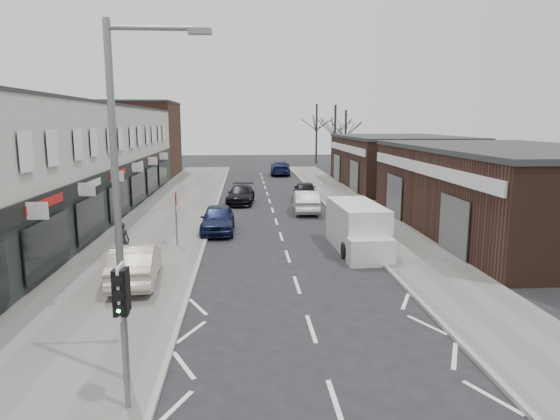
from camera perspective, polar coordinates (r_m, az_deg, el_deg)
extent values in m
plane|color=black|center=(13.35, 4.77, -16.75)|extent=(160.00, 160.00, 0.00)
cube|color=slate|center=(34.63, -12.08, -0.06)|extent=(5.50, 64.00, 0.12)
cube|color=slate|center=(35.13, 8.55, 0.20)|extent=(3.50, 64.00, 0.12)
cube|color=beige|center=(33.43, -24.47, 4.94)|extent=(8.00, 41.00, 7.10)
cube|color=#472A1E|center=(57.97, -15.78, 7.71)|extent=(8.00, 10.00, 8.00)
cube|color=#3D241B|center=(29.76, 24.91, 1.86)|extent=(10.00, 18.00, 4.50)
cube|color=#3D241B|center=(48.13, 13.39, 5.31)|extent=(10.00, 16.00, 4.50)
cylinder|color=slate|center=(10.99, -17.35, -13.99)|extent=(0.12, 0.12, 3.00)
cube|color=silver|center=(10.62, -17.65, -8.80)|extent=(0.05, 0.55, 1.10)
cube|color=black|center=(10.51, -17.80, -9.01)|extent=(0.28, 0.22, 0.95)
sphere|color=#0CE533|center=(10.50, -17.87, -10.77)|extent=(0.18, 0.18, 0.18)
cube|color=black|center=(10.73, -17.50, -8.59)|extent=(0.26, 0.20, 0.90)
cylinder|color=slate|center=(11.47, -18.12, 0.05)|extent=(0.16, 0.16, 8.00)
cylinder|color=slate|center=(11.29, -14.53, 19.47)|extent=(1.80, 0.10, 0.10)
cube|color=slate|center=(11.15, -9.15, 19.51)|extent=(0.50, 0.22, 0.12)
cylinder|color=slate|center=(24.44, -11.77, -1.10)|extent=(0.07, 0.07, 2.50)
cube|color=white|center=(24.32, -11.70, 0.28)|extent=(0.04, 0.45, 0.25)
cube|color=white|center=(24.07, 8.73, -1.84)|extent=(2.16, 4.88, 2.19)
cube|color=white|center=(21.52, 10.35, -4.75)|extent=(1.97, 0.91, 1.15)
cylinder|color=black|center=(22.45, 7.40, -4.59)|extent=(0.23, 0.73, 0.73)
cylinder|color=black|center=(22.87, 11.81, -4.45)|extent=(0.23, 0.73, 0.73)
cylinder|color=black|center=(25.66, 5.91, -2.70)|extent=(0.23, 0.73, 0.73)
cylinder|color=black|center=(26.03, 9.80, -2.62)|extent=(0.23, 0.73, 0.73)
imported|color=#BFB199|center=(19.31, -16.22, -5.86)|extent=(1.92, 4.55, 1.46)
imported|color=black|center=(22.74, -17.53, -3.33)|extent=(0.61, 0.42, 1.62)
imported|color=#131B3D|center=(27.57, -7.13, -1.02)|extent=(1.80, 4.42, 1.50)
imported|color=black|center=(37.13, -4.51, 1.77)|extent=(2.28, 4.80, 1.35)
imported|color=silver|center=(33.46, 3.00, 0.98)|extent=(1.82, 4.56, 1.48)
imported|color=black|center=(38.92, 2.87, 2.26)|extent=(2.08, 4.42, 1.46)
imported|color=#161A47|center=(57.05, 0.04, 4.82)|extent=(2.55, 5.57, 1.58)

